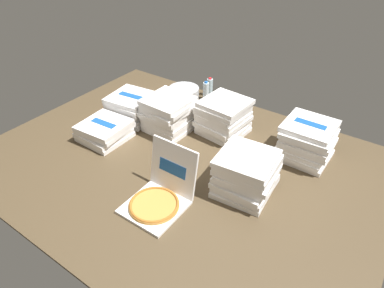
{
  "coord_description": "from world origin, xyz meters",
  "views": [
    {
      "loc": [
        1.35,
        -1.76,
        1.76
      ],
      "look_at": [
        0.05,
        0.1,
        0.14
      ],
      "focal_mm": 31.83,
      "sensor_mm": 36.0,
      "label": 1
    }
  ],
  "objects_px": {
    "open_pizza_box": "(159,196)",
    "water_bottle_3": "(175,103)",
    "pizza_stack_right_near": "(105,131)",
    "water_bottle_1": "(166,95)",
    "pizza_stack_right_mid": "(307,141)",
    "pizza_stack_center_far": "(132,107)",
    "pizza_stack_left_mid": "(246,174)",
    "water_bottle_2": "(206,91)",
    "ice_bucket": "(184,94)",
    "pizza_stack_center_near": "(169,114)",
    "pizza_stack_left_near": "(223,117)",
    "water_bottle_0": "(210,87)"
  },
  "relations": [
    {
      "from": "pizza_stack_right_mid",
      "to": "water_bottle_2",
      "type": "distance_m",
      "value": 1.3
    },
    {
      "from": "pizza_stack_center_near",
      "to": "ice_bucket",
      "type": "relative_size",
      "value": 1.31
    },
    {
      "from": "pizza_stack_right_mid",
      "to": "water_bottle_1",
      "type": "height_order",
      "value": "pizza_stack_right_mid"
    },
    {
      "from": "pizza_stack_right_near",
      "to": "ice_bucket",
      "type": "height_order",
      "value": "pizza_stack_right_near"
    },
    {
      "from": "ice_bucket",
      "to": "water_bottle_3",
      "type": "bearing_deg",
      "value": -74.25
    },
    {
      "from": "open_pizza_box",
      "to": "pizza_stack_right_near",
      "type": "bearing_deg",
      "value": 159.08
    },
    {
      "from": "pizza_stack_right_near",
      "to": "water_bottle_3",
      "type": "xyz_separation_m",
      "value": [
        0.22,
        0.75,
        0.02
      ]
    },
    {
      "from": "ice_bucket",
      "to": "pizza_stack_center_near",
      "type": "bearing_deg",
      "value": -67.08
    },
    {
      "from": "pizza_stack_right_mid",
      "to": "pizza_stack_left_mid",
      "type": "relative_size",
      "value": 0.96
    },
    {
      "from": "pizza_stack_center_near",
      "to": "pizza_stack_right_near",
      "type": "xyz_separation_m",
      "value": [
        -0.38,
        -0.46,
        -0.08
      ]
    },
    {
      "from": "water_bottle_2",
      "to": "water_bottle_3",
      "type": "height_order",
      "value": "same"
    },
    {
      "from": "water_bottle_1",
      "to": "pizza_stack_left_mid",
      "type": "bearing_deg",
      "value": -28.58
    },
    {
      "from": "open_pizza_box",
      "to": "water_bottle_3",
      "type": "height_order",
      "value": "open_pizza_box"
    },
    {
      "from": "ice_bucket",
      "to": "water_bottle_3",
      "type": "relative_size",
      "value": 1.58
    },
    {
      "from": "open_pizza_box",
      "to": "pizza_stack_right_near",
      "type": "relative_size",
      "value": 1.11
    },
    {
      "from": "pizza_stack_center_far",
      "to": "pizza_stack_right_near",
      "type": "height_order",
      "value": "pizza_stack_center_far"
    },
    {
      "from": "water_bottle_0",
      "to": "water_bottle_3",
      "type": "xyz_separation_m",
      "value": [
        -0.1,
        -0.5,
        0.0
      ]
    },
    {
      "from": "pizza_stack_left_near",
      "to": "pizza_stack_center_far",
      "type": "relative_size",
      "value": 1.01
    },
    {
      "from": "pizza_stack_center_near",
      "to": "pizza_stack_left_near",
      "type": "distance_m",
      "value": 0.5
    },
    {
      "from": "pizza_stack_left_mid",
      "to": "water_bottle_1",
      "type": "bearing_deg",
      "value": 151.42
    },
    {
      "from": "pizza_stack_center_near",
      "to": "pizza_stack_left_mid",
      "type": "bearing_deg",
      "value": -19.38
    },
    {
      "from": "pizza_stack_right_mid",
      "to": "pizza_stack_left_mid",
      "type": "bearing_deg",
      "value": -108.61
    },
    {
      "from": "pizza_stack_center_far",
      "to": "pizza_stack_right_near",
      "type": "distance_m",
      "value": 0.42
    },
    {
      "from": "pizza_stack_center_far",
      "to": "pizza_stack_left_mid",
      "type": "relative_size",
      "value": 1.0
    },
    {
      "from": "open_pizza_box",
      "to": "water_bottle_3",
      "type": "distance_m",
      "value": 1.32
    },
    {
      "from": "pizza_stack_center_far",
      "to": "ice_bucket",
      "type": "height_order",
      "value": "pizza_stack_center_far"
    },
    {
      "from": "pizza_stack_left_mid",
      "to": "water_bottle_1",
      "type": "distance_m",
      "value": 1.49
    },
    {
      "from": "water_bottle_0",
      "to": "water_bottle_2",
      "type": "bearing_deg",
      "value": -81.28
    },
    {
      "from": "pizza_stack_right_mid",
      "to": "water_bottle_1",
      "type": "xyz_separation_m",
      "value": [
        -1.53,
        0.07,
        -0.06
      ]
    },
    {
      "from": "open_pizza_box",
      "to": "ice_bucket",
      "type": "distance_m",
      "value": 1.58
    },
    {
      "from": "ice_bucket",
      "to": "water_bottle_3",
      "type": "distance_m",
      "value": 0.27
    },
    {
      "from": "water_bottle_0",
      "to": "water_bottle_1",
      "type": "relative_size",
      "value": 1.0
    },
    {
      "from": "ice_bucket",
      "to": "pizza_stack_right_near",
      "type": "bearing_deg",
      "value": -98.08
    },
    {
      "from": "pizza_stack_left_mid",
      "to": "ice_bucket",
      "type": "xyz_separation_m",
      "value": [
        -1.22,
        0.9,
        -0.09
      ]
    },
    {
      "from": "pizza_stack_right_near",
      "to": "water_bottle_1",
      "type": "height_order",
      "value": "water_bottle_1"
    },
    {
      "from": "pizza_stack_center_far",
      "to": "pizza_stack_left_mid",
      "type": "height_order",
      "value": "pizza_stack_left_mid"
    },
    {
      "from": "pizza_stack_right_near",
      "to": "pizza_stack_center_near",
      "type": "bearing_deg",
      "value": 50.3
    },
    {
      "from": "open_pizza_box",
      "to": "pizza_stack_right_mid",
      "type": "relative_size",
      "value": 1.1
    },
    {
      "from": "water_bottle_0",
      "to": "water_bottle_3",
      "type": "height_order",
      "value": "same"
    },
    {
      "from": "pizza_stack_center_near",
      "to": "water_bottle_2",
      "type": "distance_m",
      "value": 0.7
    },
    {
      "from": "pizza_stack_left_mid",
      "to": "pizza_stack_center_far",
      "type": "bearing_deg",
      "value": 167.87
    },
    {
      "from": "ice_bucket",
      "to": "water_bottle_2",
      "type": "relative_size",
      "value": 1.58
    },
    {
      "from": "pizza_stack_right_near",
      "to": "water_bottle_2",
      "type": "height_order",
      "value": "water_bottle_2"
    },
    {
      "from": "pizza_stack_left_mid",
      "to": "water_bottle_2",
      "type": "xyz_separation_m",
      "value": [
        -1.02,
        1.04,
        -0.06
      ]
    },
    {
      "from": "open_pizza_box",
      "to": "water_bottle_0",
      "type": "relative_size",
      "value": 2.26
    },
    {
      "from": "pizza_stack_right_near",
      "to": "water_bottle_1",
      "type": "distance_m",
      "value": 0.83
    },
    {
      "from": "pizza_stack_left_near",
      "to": "water_bottle_3",
      "type": "bearing_deg",
      "value": 175.15
    },
    {
      "from": "pizza_stack_left_mid",
      "to": "water_bottle_0",
      "type": "distance_m",
      "value": 1.55
    },
    {
      "from": "open_pizza_box",
      "to": "pizza_stack_left_mid",
      "type": "distance_m",
      "value": 0.64
    },
    {
      "from": "pizza_stack_center_near",
      "to": "pizza_stack_center_far",
      "type": "relative_size",
      "value": 0.96
    }
  ]
}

